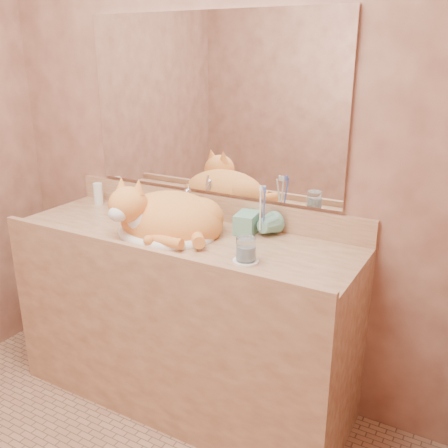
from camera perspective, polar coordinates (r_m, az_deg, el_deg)
The scene contains 12 objects.
wall_back at distance 2.35m, azimuth -1.51°, elevation 10.02°, with size 2.40×0.02×2.50m, color brown.
vanity_counter at distance 2.41m, azimuth -4.76°, elevation -10.76°, with size 1.60×0.55×0.85m, color #8C5D3F, non-canonical shape.
mirror at distance 2.32m, azimuth -1.69°, elevation 13.40°, with size 1.30×0.02×0.80m, color white.
sink_basin at distance 2.22m, azimuth -6.65°, elevation 0.58°, with size 0.45×0.38×0.14m, color white, non-canonical shape.
faucet at distance 2.35m, azimuth -4.18°, elevation 2.21°, with size 0.05×0.13×0.18m, color white, non-canonical shape.
cat at distance 2.22m, azimuth -6.76°, elevation 1.01°, with size 0.48×0.39×0.26m, color orange, non-canonical shape.
soap_dispenser at distance 2.16m, azimuth 2.09°, elevation 1.01°, with size 0.09×0.09×0.20m, color #69A890.
toothbrush_cup at distance 2.17m, azimuth 4.34°, elevation -0.42°, with size 0.10×0.10×0.10m, color #69A890.
toothbrushes at distance 2.14m, azimuth 4.41°, elevation 1.90°, with size 0.04×0.04×0.24m, color white, non-canonical shape.
saucer at distance 1.93m, azimuth 2.50°, elevation -4.28°, with size 0.10×0.10×0.01m, color white.
water_glass at distance 1.91m, azimuth 2.52°, elevation -2.90°, with size 0.08×0.08×0.09m, color white.
lotion_bottle at distance 2.73m, azimuth -14.19°, elevation 3.38°, with size 0.05×0.05×0.11m, color white.
Camera 1 is at (1.19, -0.99, 1.62)m, focal length 40.00 mm.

